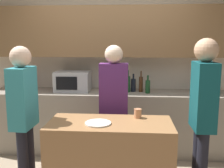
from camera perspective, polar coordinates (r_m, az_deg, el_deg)
name	(u,v)px	position (r m, az deg, el deg)	size (l,w,h in m)	color
back_wall	(109,51)	(4.15, -0.58, 7.28)	(6.40, 0.40, 2.70)	beige
back_counter	(108,121)	(4.07, -0.88, -8.13)	(3.60, 0.62, 0.93)	gray
kitchen_island	(110,163)	(2.84, -0.39, -16.81)	(1.26, 0.57, 0.88)	#996B42
microwave	(73,81)	(4.05, -8.52, 0.60)	(0.52, 0.39, 0.30)	#B7BABC
toaster	(25,84)	(4.29, -18.39, -0.09)	(0.26, 0.16, 0.18)	#B21E19
potted_plant	(208,80)	(4.10, 20.25, 0.90)	(0.14, 0.14, 0.40)	#333D4C
bottle_0	(128,84)	(3.94, 3.48, 0.09)	(0.07, 0.07, 0.33)	#194723
bottle_1	(133,85)	(3.98, 4.67, -0.16)	(0.07, 0.07, 0.27)	black
bottle_2	(141,84)	(3.96, 6.30, 0.02)	(0.06, 0.06, 0.32)	#472814
bottle_3	(148,86)	(3.88, 7.78, -0.51)	(0.07, 0.07, 0.27)	#194723
plate_on_island	(98,123)	(2.62, -3.08, -8.53)	(0.26, 0.26, 0.01)	white
cup_0	(138,113)	(2.82, 5.63, -6.37)	(0.08, 0.08, 0.10)	tan
person_left	(114,101)	(3.17, 0.38, -3.64)	(0.34, 0.22, 1.65)	black
person_center	(203,110)	(2.72, 19.17, -5.28)	(0.23, 0.34, 1.72)	black
person_right	(24,110)	(2.89, -18.69, -5.47)	(0.22, 0.35, 1.64)	black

